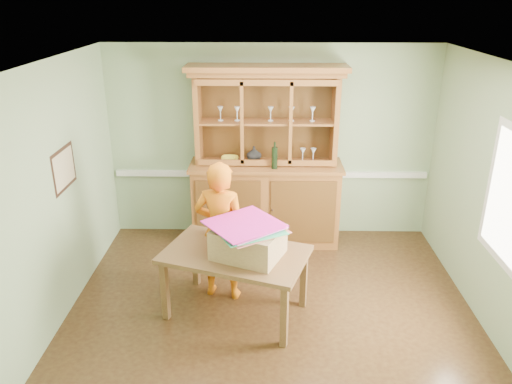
{
  "coord_description": "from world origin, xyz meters",
  "views": [
    {
      "loc": [
        -0.07,
        -4.7,
        3.31
      ],
      "look_at": [
        -0.18,
        0.4,
        1.26
      ],
      "focal_mm": 35.0,
      "sensor_mm": 36.0,
      "label": 1
    }
  ],
  "objects_px": {
    "dining_table": "(235,260)",
    "person": "(221,231)",
    "china_hutch": "(266,183)",
    "cardboard_box": "(248,242)"
  },
  "relations": [
    {
      "from": "china_hutch",
      "to": "dining_table",
      "type": "bearing_deg",
      "value": -100.23
    },
    {
      "from": "china_hutch",
      "to": "cardboard_box",
      "type": "bearing_deg",
      "value": -95.54
    },
    {
      "from": "cardboard_box",
      "to": "dining_table",
      "type": "bearing_deg",
      "value": 156.87
    },
    {
      "from": "china_hutch",
      "to": "person",
      "type": "height_order",
      "value": "china_hutch"
    },
    {
      "from": "china_hutch",
      "to": "person",
      "type": "xyz_separation_m",
      "value": [
        -0.5,
        -1.42,
        -0.03
      ]
    },
    {
      "from": "dining_table",
      "to": "china_hutch",
      "type": "bearing_deg",
      "value": 98.66
    },
    {
      "from": "person",
      "to": "cardboard_box",
      "type": "bearing_deg",
      "value": 139.49
    },
    {
      "from": "dining_table",
      "to": "person",
      "type": "height_order",
      "value": "person"
    },
    {
      "from": "cardboard_box",
      "to": "person",
      "type": "height_order",
      "value": "person"
    },
    {
      "from": "dining_table",
      "to": "person",
      "type": "xyz_separation_m",
      "value": [
        -0.18,
        0.35,
        0.16
      ]
    }
  ]
}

